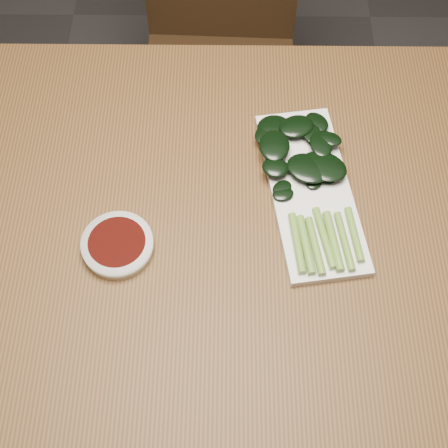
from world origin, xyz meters
TOP-DOWN VIEW (x-y plane):
  - ground at (0.00, 0.00)m, footprint 6.00×6.00m
  - table at (0.00, 0.00)m, footprint 1.40×0.80m
  - chair_far at (0.00, 0.65)m, footprint 0.39×0.39m
  - sauce_bowl at (-0.14, -0.05)m, footprint 0.11×0.11m
  - serving_plate at (0.17, 0.06)m, footprint 0.18×0.35m
  - gai_lan at (0.16, 0.09)m, footprint 0.18×0.32m

SIDE VIEW (x-z plane):
  - ground at x=0.00m, z-range 0.00..0.00m
  - chair_far at x=0.00m, z-range 0.04..0.93m
  - table at x=0.00m, z-range 0.30..1.05m
  - serving_plate at x=0.17m, z-range 0.75..0.76m
  - sauce_bowl at x=-0.14m, z-range 0.75..0.78m
  - gai_lan at x=0.16m, z-range 0.76..0.79m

